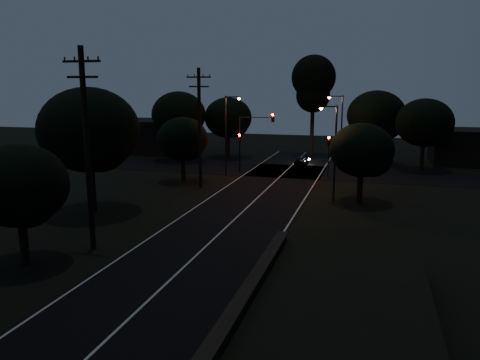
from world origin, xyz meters
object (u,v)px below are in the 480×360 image
Objects in this scene: streetlight_b at (340,127)px; utility_pole_far at (200,126)px; tall_pine at (313,83)px; signal_left at (240,146)px; signal_right at (329,149)px; signal_mast at (255,132)px; car at (301,161)px; streetlight_c at (333,146)px; utility_pole_mid at (87,147)px; streetlight_a at (227,130)px.

utility_pole_far is at bearing -133.30° from streetlight_b.
utility_pole_far is 24.34m from tall_pine.
signal_right is at bearing 0.00° from signal_left.
tall_pine is 17.28m from signal_left.
car is (3.95, 6.01, -3.81)m from signal_mast.
streetlight_c reaches higher than signal_left.
streetlight_c is at bearing 51.74° from utility_pole_mid.
utility_pole_far reaches higher than streetlight_a.
signal_left is at bearing -157.95° from streetlight_b.
utility_pole_mid is at bearing -111.30° from streetlight_b.
streetlight_c is (8.74, -9.99, 0.01)m from signal_mast.
utility_pole_far reaches higher than signal_left.
streetlight_b is (0.71, 4.01, 1.80)m from signal_right.
streetlight_b is 14.01m from streetlight_c.
tall_pine is 1.72× the size of streetlight_c.
utility_pole_far is at bearing -143.00° from signal_right.
signal_right is 4.45m from streetlight_b.
signal_right is at bearing 67.01° from utility_pole_mid.
streetlight_b is at bearing 25.99° from signal_mast.
utility_pole_mid is at bearing -128.26° from streetlight_c.
streetlight_a is at bearing 55.65° from car.
signal_mast is 13.28m from streetlight_c.
utility_pole_mid is 40.76m from tall_pine.
streetlight_a is 11.00m from car.
signal_right is (10.60, 24.99, -2.90)m from utility_pole_mid.
signal_right is (3.60, -15.01, -6.47)m from tall_pine.
streetlight_c is (10.43, -9.99, 1.51)m from signal_left.
signal_right is 0.51× the size of streetlight_b.
utility_pole_far reaches higher than signal_right.
tall_pine reaches higher than streetlight_c.
utility_pole_far reaches higher than car.
utility_pole_far is 8.53m from signal_left.
streetlight_b is 2.56× the size of car.
signal_mast is 9.15m from streetlight_b.
signal_left is (1.40, 24.99, -2.90)m from utility_pole_mid.
streetlight_a is at bearing -109.59° from signal_left.
streetlight_c is 17.13m from car.
signal_mast reaches higher than signal_right.
car is at bearing 154.90° from streetlight_b.
utility_pole_mid is 27.30m from signal_right.
tall_pine is (7.00, 23.00, 3.82)m from utility_pole_far.
utility_pole_far reaches higher than signal_mast.
tall_pine is at bearing 69.54° from signal_left.
signal_left is 10.84m from streetlight_b.
signal_left is (1.40, 7.99, -2.65)m from utility_pole_far.
utility_pole_mid is 25.22m from signal_mast.
signal_right is at bearing 97.02° from streetlight_c.
streetlight_a is at bearing -150.52° from streetlight_b.
utility_pole_mid is 1.76× the size of signal_mast.
utility_pole_far is at bearing 67.38° from car.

